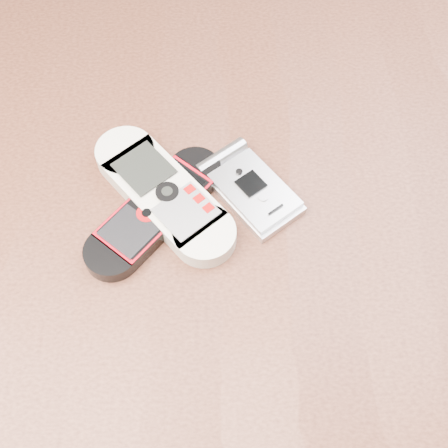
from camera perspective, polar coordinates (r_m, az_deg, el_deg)
The scene contains 5 objects.
ground at distance 1.21m, azimuth -0.25°, elevation -18.30°, with size 4.00×4.00×0.00m, color #472B19.
table at distance 0.60m, azimuth -0.48°, elevation -5.56°, with size 1.20×0.80×0.75m.
nokia_white at distance 0.51m, azimuth -5.55°, elevation 2.83°, with size 0.05×0.16×0.02m, color beige.
nokia_black_red at distance 0.51m, azimuth -6.32°, elevation 1.22°, with size 0.04×0.14×0.01m, color black.
motorola_razr at distance 0.52m, azimuth 2.62°, elevation 3.12°, with size 0.05×0.09×0.01m, color #BCBDC1.
Camera 1 is at (0.00, -0.25, 1.19)m, focal length 50.00 mm.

